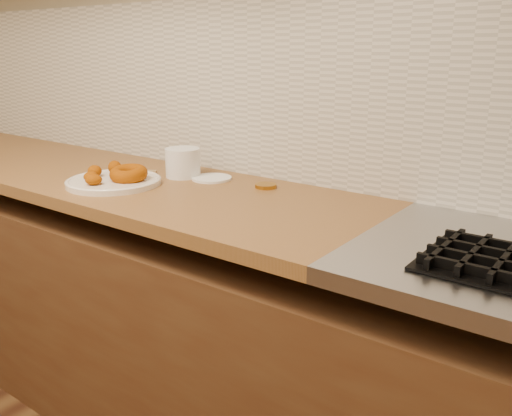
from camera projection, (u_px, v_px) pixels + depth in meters
name	position (u px, v px, depth m)	size (l,w,h in m)	color
wall_back	(279.00, 42.00, 1.75)	(4.00, 0.02, 2.70)	#BCB091
base_cabinet	(223.00, 346.00, 1.79)	(3.60, 0.60, 0.77)	#4C331C
butcher_block	(87.00, 174.00, 2.02)	(2.30, 0.62, 0.04)	brown
backsplash	(276.00, 90.00, 1.79)	(3.60, 0.02, 0.60)	beige
donut_plate	(114.00, 182.00, 1.78)	(0.31, 0.31, 0.02)	silver
ring_donut	(128.00, 174.00, 1.77)	(0.12, 0.12, 0.04)	#A04F00
fried_dough_chunks	(105.00, 172.00, 1.80)	(0.16, 0.21, 0.05)	#A04F00
plastic_tub	(183.00, 163.00, 1.88)	(0.12, 0.12, 0.10)	white
tub_lid	(212.00, 178.00, 1.86)	(0.14, 0.14, 0.01)	white
brass_jar_lid	(266.00, 186.00, 1.75)	(0.07, 0.07, 0.01)	#A7731E
wooden_utensil	(135.00, 172.00, 1.94)	(0.16, 0.02, 0.01)	#9F8052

